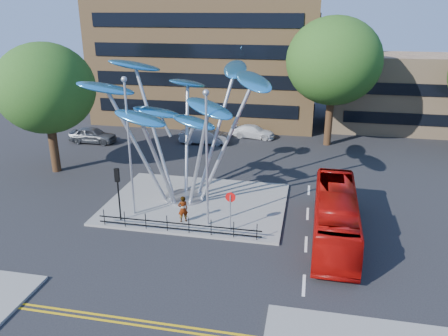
% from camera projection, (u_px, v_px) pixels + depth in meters
% --- Properties ---
extents(ground, '(120.00, 120.00, 0.00)m').
position_uv_depth(ground, '(187.00, 250.00, 24.24)').
color(ground, black).
rests_on(ground, ground).
extents(traffic_island, '(12.00, 9.00, 0.15)m').
position_uv_depth(traffic_island, '(197.00, 203.00, 29.92)').
color(traffic_island, slate).
rests_on(traffic_island, ground).
extents(double_yellow_near, '(40.00, 0.12, 0.01)m').
position_uv_depth(double_yellow_near, '(148.00, 322.00, 18.72)').
color(double_yellow_near, gold).
rests_on(double_yellow_near, ground).
extents(double_yellow_far, '(40.00, 0.12, 0.01)m').
position_uv_depth(double_yellow_far, '(145.00, 326.00, 18.44)').
color(double_yellow_far, gold).
rests_on(double_yellow_far, ground).
extents(low_building_near, '(15.00, 8.00, 8.00)m').
position_uv_depth(low_building_near, '(404.00, 93.00, 47.46)').
color(low_building_near, tan).
rests_on(low_building_near, ground).
extents(tree_right, '(8.80, 8.80, 12.11)m').
position_uv_depth(tree_right, '(334.00, 61.00, 40.20)').
color(tree_right, black).
rests_on(tree_right, ground).
extents(tree_left, '(7.60, 7.60, 10.32)m').
position_uv_depth(tree_left, '(46.00, 89.00, 33.71)').
color(tree_left, black).
rests_on(tree_left, ground).
extents(leaf_sculpture, '(12.72, 9.54, 9.51)m').
position_uv_depth(leaf_sculpture, '(181.00, 102.00, 28.40)').
color(leaf_sculpture, '#9EA0A5').
rests_on(leaf_sculpture, traffic_island).
extents(street_lamp_left, '(0.36, 0.36, 8.80)m').
position_uv_depth(street_lamp_left, '(129.00, 136.00, 26.45)').
color(street_lamp_left, '#9EA0A5').
rests_on(street_lamp_left, traffic_island).
extents(street_lamp_right, '(0.36, 0.36, 8.30)m').
position_uv_depth(street_lamp_right, '(207.00, 147.00, 25.15)').
color(street_lamp_right, '#9EA0A5').
rests_on(street_lamp_right, traffic_island).
extents(traffic_light_island, '(0.28, 0.18, 3.42)m').
position_uv_depth(traffic_light_island, '(118.00, 183.00, 26.57)').
color(traffic_light_island, black).
rests_on(traffic_light_island, traffic_island).
extents(no_entry_sign_island, '(0.60, 0.10, 2.45)m').
position_uv_depth(no_entry_sign_island, '(230.00, 205.00, 25.55)').
color(no_entry_sign_island, '#9EA0A5').
rests_on(no_entry_sign_island, traffic_island).
extents(pedestrian_railing_front, '(10.00, 0.06, 1.00)m').
position_uv_depth(pedestrian_railing_front, '(178.00, 226.00, 25.80)').
color(pedestrian_railing_front, black).
rests_on(pedestrian_railing_front, traffic_island).
extents(red_bus, '(2.52, 10.04, 2.78)m').
position_uv_depth(red_bus, '(335.00, 216.00, 25.17)').
color(red_bus, '#9F0A07').
rests_on(red_bus, ground).
extents(pedestrian, '(0.74, 0.66, 1.71)m').
position_uv_depth(pedestrian, '(183.00, 209.00, 26.89)').
color(pedestrian, gray).
rests_on(pedestrian, traffic_island).
extents(parked_car_left, '(4.68, 1.94, 1.59)m').
position_uv_depth(parked_car_left, '(93.00, 135.00, 43.30)').
color(parked_car_left, '#46494E').
rests_on(parked_car_left, ground).
extents(parked_car_mid, '(5.02, 2.10, 1.61)m').
position_uv_depth(parked_car_mid, '(204.00, 136.00, 43.07)').
color(parked_car_mid, '#96989D').
rests_on(parked_car_mid, ground).
extents(parked_car_right, '(4.62, 2.40, 1.28)m').
position_uv_depth(parked_car_right, '(254.00, 132.00, 45.06)').
color(parked_car_right, silver).
rests_on(parked_car_right, ground).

